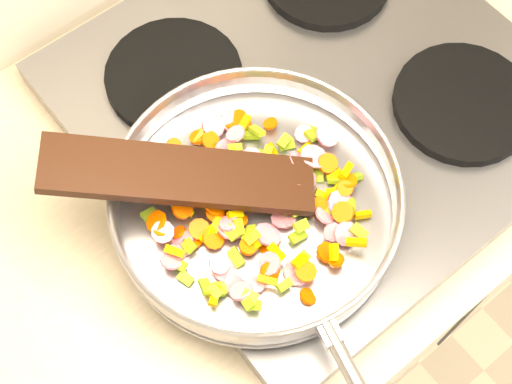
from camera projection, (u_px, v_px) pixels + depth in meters
cooktop at (315, 100)px, 1.00m from camera, size 0.60×0.60×0.04m
grate_fl at (305, 222)px, 0.89m from camera, size 0.19×0.19×0.02m
grate_fr at (463, 103)px, 0.96m from camera, size 0.19×0.19×0.02m
grate_bl at (174, 76)px, 0.98m from camera, size 0.19×0.19×0.02m
saute_pan at (257, 200)px, 0.86m from camera, size 0.39×0.55×0.06m
vegetable_heap at (257, 202)px, 0.87m from camera, size 0.29×0.28×0.05m
wooden_spatula at (181, 175)px, 0.84m from camera, size 0.30×0.25×0.09m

